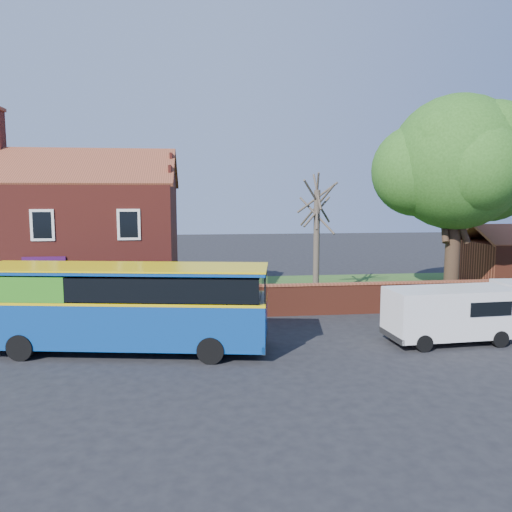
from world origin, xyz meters
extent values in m
plane|color=black|center=(0.00, 0.00, 0.00)|extent=(120.00, 120.00, 0.00)
cube|color=gray|center=(-7.00, 5.75, 0.06)|extent=(18.00, 3.50, 0.12)
cube|color=slate|center=(-7.00, 4.00, 0.07)|extent=(18.00, 0.15, 0.14)
cube|color=#426B28|center=(13.00, 13.00, 0.02)|extent=(26.00, 12.00, 0.04)
cube|color=maroon|center=(-7.00, 11.50, 3.25)|extent=(12.00, 8.00, 6.50)
cube|color=brown|center=(-7.00, 9.50, 7.50)|extent=(12.30, 4.08, 2.16)
cube|color=brown|center=(-7.00, 13.50, 7.50)|extent=(12.30, 4.08, 2.16)
cube|color=black|center=(-7.00, 7.47, 4.60)|extent=(1.10, 0.06, 1.50)
cube|color=#4C0F19|center=(-7.00, 7.45, 1.10)|extent=(0.95, 0.04, 2.10)
cube|color=silver|center=(-7.00, 7.47, 1.15)|extent=(1.20, 0.06, 2.30)
cube|color=#360D3D|center=(-7.00, 7.44, 2.80)|extent=(2.00, 0.06, 0.60)
cube|color=maroon|center=(13.00, 7.00, 0.75)|extent=(22.00, 0.30, 1.50)
cube|color=brown|center=(13.00, 7.00, 1.55)|extent=(22.00, 0.38, 0.10)
cube|color=navy|center=(-2.56, 2.09, 1.25)|extent=(11.21, 4.53, 1.73)
cube|color=yellow|center=(-2.56, 2.09, 2.12)|extent=(11.23, 4.55, 0.10)
cube|color=black|center=(-2.56, 2.09, 2.64)|extent=(10.78, 4.48, 0.87)
cube|color=#368E1F|center=(-6.10, 2.70, 2.64)|extent=(4.12, 3.35, 0.92)
cube|color=navy|center=(-2.56, 2.09, 3.22)|extent=(11.21, 4.53, 0.14)
cube|color=yellow|center=(-2.56, 2.09, 3.30)|extent=(11.25, 4.58, 0.06)
cylinder|color=black|center=(-6.21, 1.42, 0.49)|extent=(1.01, 0.44, 0.98)
cylinder|color=black|center=(-5.78, 3.95, 0.49)|extent=(1.01, 0.44, 0.98)
cylinder|color=black|center=(0.67, 0.24, 0.49)|extent=(1.01, 0.44, 0.98)
cylinder|color=black|center=(1.10, 2.77, 0.49)|extent=(1.01, 0.44, 0.98)
cube|color=white|center=(10.45, 1.67, 1.28)|extent=(5.23, 2.36, 1.94)
cube|color=black|center=(12.74, 1.81, 1.59)|extent=(0.19, 1.74, 0.77)
cube|color=black|center=(12.96, 1.83, 0.41)|extent=(0.23, 2.05, 0.25)
cylinder|color=black|center=(8.87, 0.61, 0.34)|extent=(0.69, 0.26, 0.68)
cylinder|color=black|center=(8.75, 2.53, 0.34)|extent=(0.69, 0.26, 0.68)
cylinder|color=black|center=(12.14, 0.81, 0.34)|extent=(0.69, 0.26, 0.68)
cylinder|color=black|center=(12.02, 2.73, 0.34)|extent=(0.69, 0.26, 0.68)
cylinder|color=black|center=(14.35, 3.74, 0.33)|extent=(0.67, 0.24, 0.67)
cylinder|color=black|center=(14.78, 9.64, 2.40)|extent=(0.83, 0.83, 4.79)
sphere|color=#3C7D26|center=(14.78, 9.64, 7.82)|extent=(7.50, 7.50, 7.50)
sphere|color=#3C7D26|center=(16.97, 10.06, 7.19)|extent=(5.42, 5.42, 5.42)
sphere|color=#3C7D26|center=(12.80, 10.27, 7.40)|extent=(5.21, 5.21, 5.21)
cylinder|color=#4C4238|center=(7.15, 11.02, 3.16)|extent=(0.36, 0.36, 6.31)
cylinder|color=#4C4238|center=(7.15, 11.02, 5.41)|extent=(0.37, 3.08, 2.48)
cylinder|color=#4C4238|center=(7.15, 11.02, 5.18)|extent=(1.61, 2.27, 2.27)
cylinder|color=#4C4238|center=(7.15, 11.02, 5.64)|extent=(2.58, 1.18, 2.52)
camera|label=1|loc=(0.21, -17.12, 6.01)|focal=35.00mm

